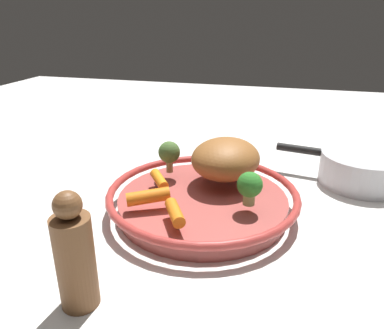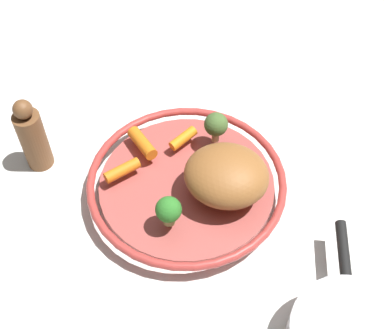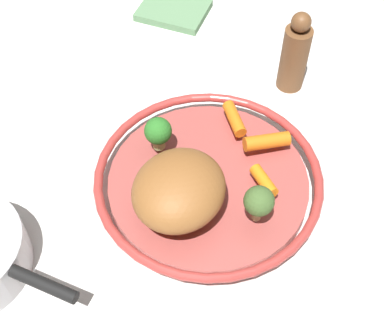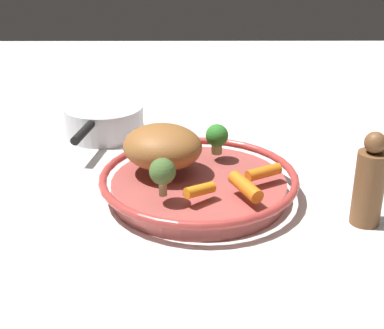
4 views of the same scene
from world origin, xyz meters
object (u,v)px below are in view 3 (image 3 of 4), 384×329
at_px(serving_bowl, 208,182).
at_px(baby_carrot_back, 234,119).
at_px(dish_towel, 173,11).
at_px(pepper_mill, 295,55).
at_px(baby_carrot_right, 264,178).
at_px(roast_chicken_piece, 179,190).
at_px(broccoli_floret_edge, 158,132).
at_px(baby_carrot_near_rim, 267,141).
at_px(broccoli_floret_small, 259,202).

height_order(serving_bowl, baby_carrot_back, baby_carrot_back).
xyz_separation_m(baby_carrot_back, dish_towel, (0.17, -0.28, -0.04)).
bearing_deg(dish_towel, pepper_mill, 149.57).
distance_m(baby_carrot_right, pepper_mill, 0.24).
distance_m(serving_bowl, roast_chicken_piece, 0.08).
distance_m(broccoli_floret_edge, pepper_mill, 0.27).
xyz_separation_m(baby_carrot_near_rim, pepper_mill, (-0.02, -0.18, 0.01)).
distance_m(baby_carrot_near_rim, broccoli_floret_small, 0.12).
height_order(serving_bowl, dish_towel, serving_bowl).
distance_m(baby_carrot_right, broccoli_floret_edge, 0.16).
bearing_deg(baby_carrot_near_rim, roast_chicken_piece, 52.69).
distance_m(baby_carrot_back, broccoli_floret_small, 0.17).
bearing_deg(dish_towel, baby_carrot_near_rim, 125.00).
bearing_deg(baby_carrot_near_rim, pepper_mill, -95.29).
distance_m(serving_bowl, dish_towel, 0.41).
bearing_deg(baby_carrot_right, baby_carrot_near_rim, -84.01).
distance_m(pepper_mill, dish_towel, 0.28).
height_order(baby_carrot_back, dish_towel, baby_carrot_back).
xyz_separation_m(serving_bowl, baby_carrot_right, (-0.08, -0.00, 0.03)).
xyz_separation_m(baby_carrot_right, dish_towel, (0.23, -0.38, -0.04)).
relative_size(baby_carrot_near_rim, broccoli_floret_edge, 1.26).
height_order(serving_bowl, roast_chicken_piece, roast_chicken_piece).
bearing_deg(baby_carrot_back, roast_chicken_piece, 74.86).
bearing_deg(baby_carrot_back, serving_bowl, 80.72).
bearing_deg(baby_carrot_right, broccoli_floret_small, 89.19).
height_order(roast_chicken_piece, pepper_mill, pepper_mill).
bearing_deg(baby_carrot_near_rim, baby_carrot_right, 95.99).
bearing_deg(baby_carrot_back, baby_carrot_near_rim, 148.02).
relative_size(baby_carrot_right, dish_towel, 0.40).
bearing_deg(pepper_mill, baby_carrot_near_rim, 84.71).
height_order(roast_chicken_piece, dish_towel, roast_chicken_piece).
xyz_separation_m(baby_carrot_right, broccoli_floret_small, (0.00, 0.06, 0.03)).
xyz_separation_m(serving_bowl, baby_carrot_back, (-0.02, -0.10, 0.03)).
bearing_deg(pepper_mill, broccoli_floret_small, 87.97).
bearing_deg(broccoli_floret_edge, serving_bowl, 158.16).
xyz_separation_m(baby_carrot_back, broccoli_floret_small, (-0.06, 0.15, 0.03)).
relative_size(baby_carrot_near_rim, broccoli_floret_small, 1.13).
xyz_separation_m(serving_bowl, pepper_mill, (-0.09, -0.24, 0.04)).
relative_size(baby_carrot_right, broccoli_floret_edge, 0.95).
bearing_deg(broccoli_floret_edge, baby_carrot_right, 170.11).
distance_m(roast_chicken_piece, pepper_mill, 0.32).
bearing_deg(broccoli_floret_small, serving_bowl, -35.66).
height_order(pepper_mill, dish_towel, pepper_mill).
relative_size(serving_bowl, broccoli_floret_small, 5.48).
xyz_separation_m(serving_bowl, baby_carrot_near_rim, (-0.07, -0.07, 0.03)).
bearing_deg(roast_chicken_piece, broccoli_floret_edge, -59.58).
distance_m(broccoli_floret_small, dish_towel, 0.50).
relative_size(roast_chicken_piece, baby_carrot_back, 2.19).
xyz_separation_m(roast_chicken_piece, pepper_mill, (-0.11, -0.30, -0.01)).
xyz_separation_m(broccoli_floret_edge, dish_towel, (0.07, -0.35, -0.06)).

